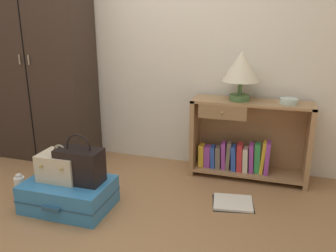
{
  "coord_description": "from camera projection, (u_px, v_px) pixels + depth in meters",
  "views": [
    {
      "loc": [
        1.13,
        -1.7,
        1.37
      ],
      "look_at": [
        0.34,
        0.84,
        0.55
      ],
      "focal_mm": 36.99,
      "sensor_mm": 36.0,
      "label": 1
    }
  ],
  "objects": [
    {
      "name": "back_wall",
      "position": [
        155.0,
        27.0,
        3.26
      ],
      "size": [
        6.4,
        0.1,
        2.6
      ],
      "primitive_type": "cube",
      "color": "silver",
      "rests_on": "ground_plane"
    },
    {
      "name": "wardrobe",
      "position": [
        40.0,
        57.0,
        3.38
      ],
      "size": [
        0.99,
        0.47,
        2.04
      ],
      "color": "#33261E",
      "rests_on": "ground_plane"
    },
    {
      "name": "ground_plane",
      "position": [
        81.0,
        237.0,
        2.27
      ],
      "size": [
        9.0,
        9.0,
        0.0
      ],
      "primitive_type": "plane",
      "color": "#9E7047"
    },
    {
      "name": "bottle",
      "position": [
        20.0,
        187.0,
        2.76
      ],
      "size": [
        0.08,
        0.08,
        0.2
      ],
      "color": "white",
      "rests_on": "ground_plane"
    },
    {
      "name": "open_book_on_floor",
      "position": [
        233.0,
        203.0,
        2.68
      ],
      "size": [
        0.36,
        0.32,
        0.02
      ],
      "color": "white",
      "rests_on": "ground_plane"
    },
    {
      "name": "train_case",
      "position": [
        61.0,
        166.0,
        2.59
      ],
      "size": [
        0.31,
        0.24,
        0.27
      ],
      "color": "beige",
      "rests_on": "suitcase_large"
    },
    {
      "name": "suitcase_large",
      "position": [
        69.0,
        194.0,
        2.61
      ],
      "size": [
        0.64,
        0.46,
        0.22
      ],
      "color": "teal",
      "rests_on": "ground_plane"
    },
    {
      "name": "bowl",
      "position": [
        289.0,
        101.0,
        2.85
      ],
      "size": [
        0.15,
        0.15,
        0.04
      ],
      "primitive_type": "cylinder",
      "color": "silver",
      "rests_on": "bookshelf"
    },
    {
      "name": "bookshelf",
      "position": [
        245.0,
        142.0,
        3.08
      ],
      "size": [
        1.02,
        0.32,
        0.7
      ],
      "color": "#A37A51",
      "rests_on": "ground_plane"
    },
    {
      "name": "table_lamp",
      "position": [
        241.0,
        68.0,
        2.9
      ],
      "size": [
        0.31,
        0.31,
        0.42
      ],
      "color": "#4C7542",
      "rests_on": "bookshelf"
    },
    {
      "name": "handbag",
      "position": [
        80.0,
        165.0,
        2.53
      ],
      "size": [
        0.34,
        0.18,
        0.37
      ],
      "color": "black",
      "rests_on": "suitcase_large"
    }
  ]
}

